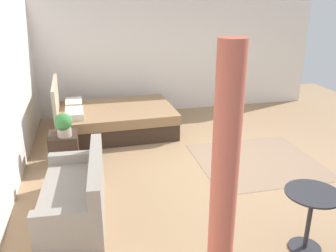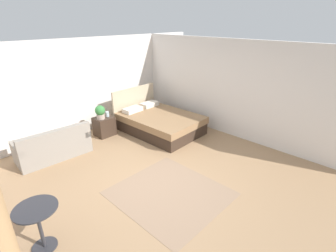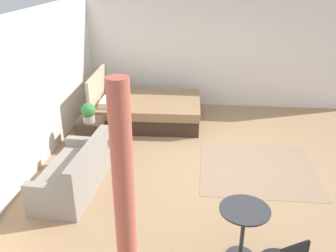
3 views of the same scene
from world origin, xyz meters
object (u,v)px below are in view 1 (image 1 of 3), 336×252
(bed, at_px, (113,119))
(nightstand, at_px, (64,149))
(potted_plant, at_px, (64,124))
(balcony_table, at_px, (311,210))
(couch, at_px, (77,195))
(vase, at_px, (64,127))

(bed, xyz_separation_m, nightstand, (-1.25, 0.88, -0.02))
(potted_plant, relative_size, balcony_table, 0.54)
(couch, xyz_separation_m, balcony_table, (-1.23, -2.42, 0.22))
(nightstand, relative_size, balcony_table, 0.75)
(nightstand, bearing_deg, balcony_table, -136.13)
(vase, xyz_separation_m, balcony_table, (-2.86, -2.61, -0.11))
(vase, bearing_deg, couch, -173.43)
(bed, bearing_deg, balcony_table, -156.31)
(nightstand, relative_size, potted_plant, 1.40)
(couch, distance_m, vase, 1.67)
(vase, relative_size, balcony_table, 0.20)
(potted_plant, distance_m, vase, 0.26)
(balcony_table, bearing_deg, couch, 63.02)
(couch, distance_m, potted_plant, 1.49)
(nightstand, relative_size, vase, 3.72)
(nightstand, bearing_deg, couch, -172.13)
(nightstand, distance_m, balcony_table, 3.80)
(couch, distance_m, balcony_table, 2.73)
(couch, height_order, potted_plant, potted_plant)
(couch, relative_size, potted_plant, 4.33)
(nightstand, bearing_deg, vase, -9.92)
(potted_plant, xyz_separation_m, balcony_table, (-2.64, -2.59, -0.24))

